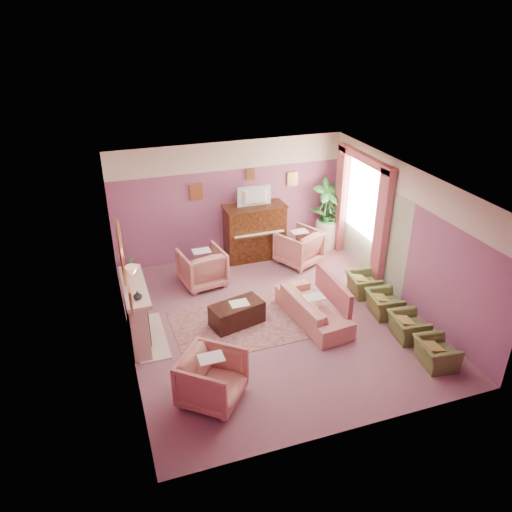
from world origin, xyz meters
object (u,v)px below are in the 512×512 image
object	(u,v)px
olive_chair_a	(437,349)
olive_chair_c	(384,301)
piano	(255,232)
side_table	(326,234)
floral_armchair_front	(212,376)
sofa	(314,304)
television	(255,195)
floral_armchair_right	(299,245)
olive_chair_d	(363,281)
coffee_table	(237,314)
floral_armchair_left	(202,266)
olive_chair_b	(408,323)

from	to	relation	value
olive_chair_a	olive_chair_c	bearing A→B (deg)	90.00
piano	side_table	world-z (taller)	piano
floral_armchair_front	olive_chair_a	distance (m)	3.83
sofa	olive_chair_a	bearing A→B (deg)	-52.95
television	floral_armchair_right	xyz separation A→B (m)	(0.88, -0.58, -1.14)
floral_armchair_right	floral_armchair_front	world-z (taller)	same
olive_chair_d	sofa	bearing A→B (deg)	-157.70
side_table	olive_chair_a	bearing A→B (deg)	-93.05
piano	sofa	world-z (taller)	piano
sofa	floral_armchair_front	xyz separation A→B (m)	(-2.39, -1.50, 0.08)
sofa	olive_chair_c	distance (m)	1.44
floral_armchair_front	olive_chair_d	xyz separation A→B (m)	(3.81, 2.08, -0.16)
piano	coffee_table	xyz separation A→B (m)	(-1.24, -2.58, -0.43)
olive_chair_d	side_table	xyz separation A→B (m)	(0.25, 2.32, 0.05)
television	olive_chair_a	world-z (taller)	television
piano	olive_chair_d	size ratio (longest dim) A/B	2.03
television	floral_armchair_left	bearing A→B (deg)	-150.94
coffee_table	olive_chair_d	xyz separation A→B (m)	(2.85, 0.23, 0.07)
floral_armchair_right	olive_chair_c	bearing A→B (deg)	-73.87
floral_armchair_left	floral_armchair_front	xyz separation A→B (m)	(-0.69, -3.55, 0.00)
olive_chair_c	floral_armchair_left	bearing A→B (deg)	143.63
floral_armchair_left	olive_chair_b	bearing A→B (deg)	-44.99
coffee_table	sofa	size ratio (longest dim) A/B	0.54
coffee_table	piano	bearing A→B (deg)	64.45
olive_chair_c	olive_chair_d	size ratio (longest dim) A/B	1.00
piano	floral_armchair_front	bearing A→B (deg)	-116.28
sofa	side_table	distance (m)	3.35
floral_armchair_left	floral_armchair_right	world-z (taller)	same
olive_chair_b	olive_chair_d	size ratio (longest dim) A/B	1.00
piano	coffee_table	size ratio (longest dim) A/B	1.40
piano	coffee_table	bearing A→B (deg)	-115.55
sofa	floral_armchair_left	size ratio (longest dim) A/B	2.02
floral_armchair_left	television	bearing A→B (deg)	29.06
television	coffee_table	bearing A→B (deg)	-115.99
floral_armchair_right	floral_armchair_front	distance (m)	4.89
piano	floral_armchair_right	bearing A→B (deg)	-35.69
television	side_table	distance (m)	2.25
coffee_table	floral_armchair_left	distance (m)	1.74
television	floral_armchair_front	bearing A→B (deg)	-116.54
piano	floral_armchair_right	xyz separation A→B (m)	(0.88, -0.63, -0.19)
olive_chair_a	coffee_table	bearing A→B (deg)	141.94
olive_chair_a	floral_armchair_front	bearing A→B (deg)	174.27
olive_chair_b	olive_chair_a	bearing A→B (deg)	-90.00
sofa	coffee_table	bearing A→B (deg)	166.09
olive_chair_c	olive_chair_a	bearing A→B (deg)	-90.00
floral_armchair_front	olive_chair_d	distance (m)	4.34
floral_armchair_right	floral_armchair_front	xyz separation A→B (m)	(-3.07, -3.80, 0.00)
floral_armchair_right	side_table	world-z (taller)	floral_armchair_right
olive_chair_a	side_table	bearing A→B (deg)	86.95
olive_chair_a	floral_armchair_left	bearing A→B (deg)	128.38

